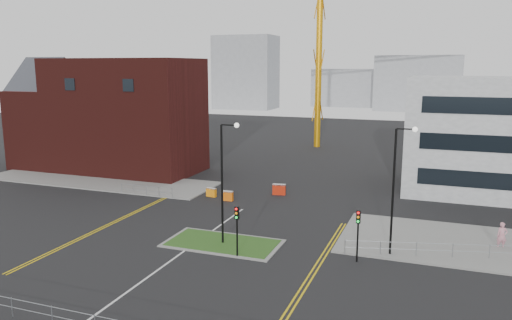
{
  "coord_description": "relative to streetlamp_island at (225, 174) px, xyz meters",
  "views": [
    {
      "loc": [
        16.67,
        -24.53,
        13.19
      ],
      "look_at": [
        1.77,
        15.83,
        5.0
      ],
      "focal_mm": 35.0,
      "sensor_mm": 36.0,
      "label": 1
    }
  ],
  "objects": [
    {
      "name": "yellow_right_b",
      "position": [
        7.58,
        -2.0,
        -5.41
      ],
      "size": [
        0.12,
        20.0,
        0.01
      ],
      "primitive_type": "cube",
      "color": "gold",
      "rests_on": "ground"
    },
    {
      "name": "yellow_right_a",
      "position": [
        7.28,
        -2.0,
        -5.41
      ],
      "size": [
        0.12,
        20.0,
        0.01
      ],
      "primitive_type": "cube",
      "color": "gold",
      "rests_on": "ground"
    },
    {
      "name": "pedestrian",
      "position": [
        19.28,
        6.12,
        -4.42
      ],
      "size": [
        0.8,
        0.6,
        1.99
      ],
      "primitive_type": "imported",
      "rotation": [
        0.0,
        0.0,
        0.18
      ],
      "color": "pink",
      "rests_on": "ground"
    },
    {
      "name": "centre_line",
      "position": [
        -2.22,
        -6.0,
        -5.41
      ],
      "size": [
        0.15,
        30.0,
        0.01
      ],
      "primitive_type": "cube",
      "color": "silver",
      "rests_on": "ground"
    },
    {
      "name": "traffic_light_island",
      "position": [
        1.78,
        -2.02,
        -2.85
      ],
      "size": [
        0.28,
        0.33,
        3.65
      ],
      "color": "black",
      "rests_on": "ground"
    },
    {
      "name": "pavement_left",
      "position": [
        -22.22,
        14.0,
        -5.35
      ],
      "size": [
        28.0,
        8.0,
        0.12
      ],
      "primitive_type": "cube",
      "color": "slate",
      "rests_on": "ground"
    },
    {
      "name": "barrier_left",
      "position": [
        -6.89,
        12.1,
        -4.92
      ],
      "size": [
        1.12,
        0.55,
        0.91
      ],
      "color": "orange",
      "rests_on": "ground"
    },
    {
      "name": "streetlamp_island",
      "position": [
        0.0,
        0.0,
        0.0
      ],
      "size": [
        1.46,
        0.36,
        9.18
      ],
      "color": "black",
      "rests_on": "ground"
    },
    {
      "name": "grass_island",
      "position": [
        -0.22,
        0.0,
        -5.35
      ],
      "size": [
        8.0,
        4.0,
        0.12
      ],
      "primitive_type": "cube",
      "color": "#1E4818",
      "rests_on": "ground"
    },
    {
      "name": "skyline_b",
      "position": [
        7.78,
        122.0,
        2.59
      ],
      "size": [
        24.0,
        12.0,
        16.0
      ],
      "primitive_type": "cube",
      "color": "gray",
      "rests_on": "ground"
    },
    {
      "name": "yellow_left_a",
      "position": [
        -11.22,
        2.0,
        -5.41
      ],
      "size": [
        0.12,
        24.0,
        0.01
      ],
      "primitive_type": "cube",
      "color": "gold",
      "rests_on": "ground"
    },
    {
      "name": "island_kerb",
      "position": [
        -0.22,
        0.0,
        -5.37
      ],
      "size": [
        8.6,
        4.6,
        0.08
      ],
      "primitive_type": "cube",
      "color": "slate",
      "rests_on": "ground"
    },
    {
      "name": "railing_right",
      "position": [
        18.28,
        3.5,
        -4.63
      ],
      "size": [
        19.05,
        5.05,
        1.1
      ],
      "color": "gray",
      "rests_on": "ground"
    },
    {
      "name": "brick_building",
      "position": [
        -25.19,
        20.0,
        1.44
      ],
      "size": [
        24.2,
        10.07,
        14.24
      ],
      "color": "#421310",
      "rests_on": "ground"
    },
    {
      "name": "skyline_a",
      "position": [
        -42.22,
        112.0,
        5.59
      ],
      "size": [
        18.0,
        12.0,
        22.0
      ],
      "primitive_type": "cube",
      "color": "gray",
      "rests_on": "ground"
    },
    {
      "name": "barrier_right",
      "position": [
        -0.64,
        15.25,
        -4.8
      ],
      "size": [
        1.39,
        0.67,
        1.12
      ],
      "color": "red",
      "rests_on": "ground"
    },
    {
      "name": "barrier_mid",
      "position": [
        -4.75,
        11.28,
        -4.88
      ],
      "size": [
        1.18,
        0.44,
        0.98
      ],
      "color": "orange",
      "rests_on": "ground"
    },
    {
      "name": "skyline_d",
      "position": [
        -10.22,
        132.0,
        0.59
      ],
      "size": [
        30.0,
        12.0,
        12.0
      ],
      "primitive_type": "cube",
      "color": "gray",
      "rests_on": "ground"
    },
    {
      "name": "ground",
      "position": [
        -2.22,
        -8.0,
        -5.41
      ],
      "size": [
        200.0,
        200.0,
        0.0
      ],
      "primitive_type": "plane",
      "color": "black",
      "rests_on": "ground"
    },
    {
      "name": "streetlamp_right_near",
      "position": [
        12.0,
        2.0,
        0.0
      ],
      "size": [
        1.46,
        0.36,
        9.18
      ],
      "color": "black",
      "rests_on": "ground"
    },
    {
      "name": "pavement_right",
      "position": [
        19.78,
        6.0,
        -5.35
      ],
      "size": [
        24.0,
        10.0,
        0.12
      ],
      "primitive_type": "cube",
      "color": "slate",
      "rests_on": "ground"
    },
    {
      "name": "railing_left",
      "position": [
        -13.22,
        10.0,
        -4.67
      ],
      "size": [
        6.05,
        0.05,
        1.1
      ],
      "color": "gray",
      "rests_on": "ground"
    },
    {
      "name": "yellow_left_b",
      "position": [
        -10.92,
        2.0,
        -5.41
      ],
      "size": [
        0.12,
        24.0,
        0.01
      ],
      "primitive_type": "cube",
      "color": "gold",
      "rests_on": "ground"
    },
    {
      "name": "railing_front",
      "position": [
        -2.22,
        -14.0,
        -4.63
      ],
      "size": [
        24.05,
        0.05,
        1.1
      ],
      "color": "gray",
      "rests_on": "ground"
    },
    {
      "name": "traffic_light_right",
      "position": [
        9.78,
        -0.02,
        -2.85
      ],
      "size": [
        0.28,
        0.33,
        3.65
      ],
      "color": "black",
      "rests_on": "ground"
    }
  ]
}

